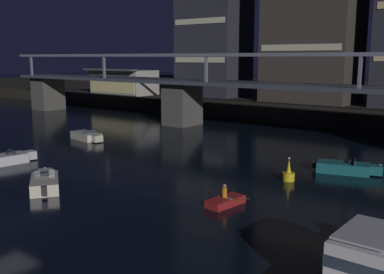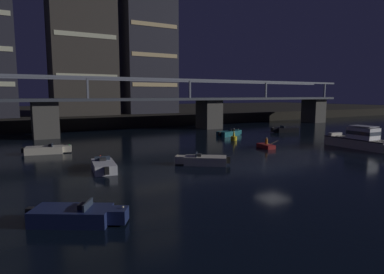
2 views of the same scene
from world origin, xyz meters
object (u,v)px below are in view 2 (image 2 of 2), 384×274
object	(u,v)px
tower_central	(145,43)
speedboat_near_right	(229,133)
speedboat_mid_right	(47,150)
channel_buoy	(234,137)
river_bridge	(137,108)
tower_west_tall	(81,18)
speedboat_mid_center	(76,215)
cabin_cruiser_near_left	(360,140)
speedboat_mid_left	(286,130)
dinghy_with_paddler	(266,146)
speedboat_far_left	(103,166)
speedboat_near_center	(203,160)

from	to	relation	value
tower_central	speedboat_near_right	bearing A→B (deg)	-88.77
speedboat_near_right	speedboat_mid_right	bearing A→B (deg)	-173.70
tower_central	channel_buoy	xyz separation A→B (m)	(-1.88, -38.79, -18.54)
river_bridge	tower_west_tall	distance (m)	26.97
speedboat_mid_center	channel_buoy	xyz separation A→B (m)	(25.62, 21.04, 0.06)
cabin_cruiser_near_left	speedboat_mid_right	xyz separation A→B (m)	(-34.24, 14.99, -0.64)
cabin_cruiser_near_left	tower_west_tall	bearing A→B (deg)	115.13
speedboat_mid_left	speedboat_mid_right	size ratio (longest dim) A/B	0.99
tower_central	speedboat_near_right	xyz separation A→B (m)	(0.73, -34.02, -18.60)
speedboat_mid_left	speedboat_mid_center	world-z (taller)	same
speedboat_near_right	speedboat_mid_left	distance (m)	11.79
speedboat_near_right	speedboat_mid_center	bearing A→B (deg)	-137.57
dinghy_with_paddler	speedboat_near_right	bearing A→B (deg)	75.19
cabin_cruiser_near_left	dinghy_with_paddler	bearing A→B (deg)	150.34
tower_central	tower_west_tall	bearing A→B (deg)	-169.42
speedboat_far_left	channel_buoy	bearing A→B (deg)	24.74
tower_west_tall	speedboat_near_center	bearing A→B (deg)	-88.74
river_bridge	speedboat_mid_right	xyz separation A→B (m)	(-16.25, -15.00, -3.88)
tower_west_tall	speedboat_mid_center	world-z (taller)	tower_west_tall
speedboat_mid_center	speedboat_far_left	bearing A→B (deg)	69.07
speedboat_near_center	speedboat_mid_right	distance (m)	18.42
tower_west_tall	tower_central	xyz separation A→B (m)	(15.43, 2.88, -3.57)
speedboat_mid_left	river_bridge	bearing A→B (deg)	151.22
speedboat_near_center	tower_west_tall	bearing A→B (deg)	91.26
tower_west_tall	speedboat_far_left	bearing A→B (deg)	-99.66
tower_west_tall	speedboat_mid_center	distance (m)	62.29
speedboat_far_left	dinghy_with_paddler	world-z (taller)	dinghy_with_paddler
speedboat_near_center	speedboat_far_left	xyz separation A→B (m)	(-8.84, 2.18, 0.00)
tower_central	speedboat_mid_center	xyz separation A→B (m)	(-27.51, -59.83, -18.60)
speedboat_far_left	channel_buoy	world-z (taller)	channel_buoy
river_bridge	dinghy_with_paddler	world-z (taller)	river_bridge
speedboat_mid_center	speedboat_mid_left	bearing A→B (deg)	32.22
tower_central	speedboat_mid_left	world-z (taller)	tower_central
speedboat_far_left	dinghy_with_paddler	size ratio (longest dim) A/B	1.92
speedboat_near_right	channel_buoy	distance (m)	5.44
tower_central	dinghy_with_paddler	bearing A→B (deg)	-93.10
tower_west_tall	dinghy_with_paddler	bearing A→B (deg)	-73.41
tower_west_tall	speedboat_near_right	distance (m)	41.50
speedboat_mid_center	channel_buoy	world-z (taller)	channel_buoy
speedboat_mid_center	dinghy_with_paddler	size ratio (longest dim) A/B	1.78
river_bridge	tower_west_tall	world-z (taller)	tower_west_tall
speedboat_mid_left	cabin_cruiser_near_left	bearing A→B (deg)	-105.66
river_bridge	speedboat_far_left	bearing A→B (deg)	-115.81
tower_west_tall	channel_buoy	distance (m)	44.29
speedboat_near_right	speedboat_mid_left	world-z (taller)	same
speedboat_near_center	speedboat_far_left	bearing A→B (deg)	166.13
channel_buoy	cabin_cruiser_near_left	bearing A→B (deg)	-54.31
tower_west_tall	speedboat_mid_right	size ratio (longest dim) A/B	7.87
speedboat_mid_left	dinghy_with_paddler	distance (m)	19.00
tower_central	speedboat_far_left	distance (m)	57.00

